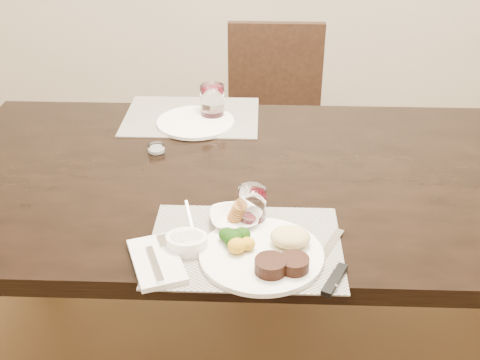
{
  "coord_description": "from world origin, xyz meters",
  "views": [
    {
      "loc": [
        -0.06,
        -1.52,
        1.61
      ],
      "look_at": [
        -0.11,
        -0.16,
        0.82
      ],
      "focal_mm": 45.0,
      "sensor_mm": 36.0,
      "label": 1
    }
  ],
  "objects_px": {
    "wine_glass_near": "(252,207)",
    "chair_far": "(274,118)",
    "steak_knife": "(333,271)",
    "cracker_bowl": "(234,218)",
    "far_plate": "(196,122)",
    "dinner_plate": "(267,252)"
  },
  "relations": [
    {
      "from": "steak_knife",
      "to": "far_plate",
      "type": "distance_m",
      "value": 0.87
    },
    {
      "from": "steak_knife",
      "to": "cracker_bowl",
      "type": "relative_size",
      "value": 1.85
    },
    {
      "from": "steak_knife",
      "to": "cracker_bowl",
      "type": "height_order",
      "value": "cracker_bowl"
    },
    {
      "from": "wine_glass_near",
      "to": "steak_knife",
      "type": "bearing_deg",
      "value": -46.97
    },
    {
      "from": "steak_knife",
      "to": "wine_glass_near",
      "type": "distance_m",
      "value": 0.28
    },
    {
      "from": "cracker_bowl",
      "to": "wine_glass_near",
      "type": "distance_m",
      "value": 0.05
    },
    {
      "from": "wine_glass_near",
      "to": "chair_far",
      "type": "bearing_deg",
      "value": 86.28
    },
    {
      "from": "dinner_plate",
      "to": "cracker_bowl",
      "type": "height_order",
      "value": "cracker_bowl"
    },
    {
      "from": "chair_far",
      "to": "wine_glass_near",
      "type": "distance_m",
      "value": 1.23
    },
    {
      "from": "steak_knife",
      "to": "chair_far",
      "type": "bearing_deg",
      "value": 120.51
    },
    {
      "from": "cracker_bowl",
      "to": "dinner_plate",
      "type": "bearing_deg",
      "value": -58.72
    },
    {
      "from": "chair_far",
      "to": "steak_knife",
      "type": "distance_m",
      "value": 1.42
    },
    {
      "from": "chair_far",
      "to": "dinner_plate",
      "type": "distance_m",
      "value": 1.37
    },
    {
      "from": "dinner_plate",
      "to": "far_plate",
      "type": "xyz_separation_m",
      "value": [
        -0.24,
        0.73,
        -0.01
      ]
    },
    {
      "from": "chair_far",
      "to": "cracker_bowl",
      "type": "distance_m",
      "value": 1.24
    },
    {
      "from": "steak_knife",
      "to": "cracker_bowl",
      "type": "bearing_deg",
      "value": 166.95
    },
    {
      "from": "cracker_bowl",
      "to": "far_plate",
      "type": "relative_size",
      "value": 0.54
    },
    {
      "from": "dinner_plate",
      "to": "wine_glass_near",
      "type": "xyz_separation_m",
      "value": [
        -0.04,
        0.15,
        0.03
      ]
    },
    {
      "from": "chair_far",
      "to": "dinner_plate",
      "type": "relative_size",
      "value": 3.11
    },
    {
      "from": "cracker_bowl",
      "to": "steak_knife",
      "type": "bearing_deg",
      "value": -39.09
    },
    {
      "from": "wine_glass_near",
      "to": "far_plate",
      "type": "xyz_separation_m",
      "value": [
        -0.2,
        0.58,
        -0.04
      ]
    },
    {
      "from": "chair_far",
      "to": "steak_knife",
      "type": "height_order",
      "value": "chair_far"
    }
  ]
}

